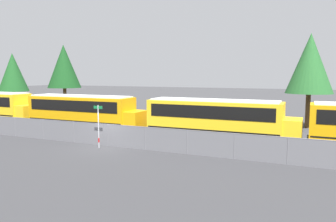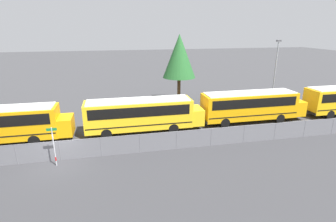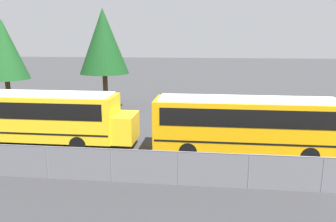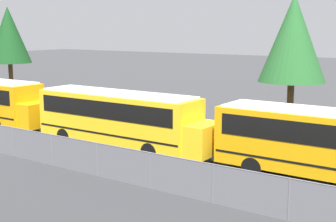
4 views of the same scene
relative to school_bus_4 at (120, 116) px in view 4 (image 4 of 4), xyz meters
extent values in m
cylinder|color=slate|center=(-3.71, -4.41, -1.12)|extent=(0.07, 0.07, 1.56)
cylinder|color=slate|center=(-0.69, -4.41, -1.12)|extent=(0.07, 0.07, 1.56)
cylinder|color=slate|center=(2.33, -4.41, -1.12)|extent=(0.07, 0.07, 1.56)
cylinder|color=slate|center=(5.35, -4.41, -1.12)|extent=(0.07, 0.07, 1.56)
cylinder|color=slate|center=(8.37, -4.41, -1.12)|extent=(0.07, 0.07, 1.56)
cylinder|color=slate|center=(11.39, -4.41, -1.12)|extent=(0.07, 0.07, 1.56)
cube|color=orange|center=(-6.84, -0.16, -0.63)|extent=(1.20, 2.25, 1.58)
cylinder|color=black|center=(-9.34, 0.94, -1.42)|extent=(0.97, 0.28, 0.97)
cube|color=yellow|center=(-0.25, 0.00, -0.10)|extent=(10.02, 2.44, 2.63)
cube|color=black|center=(-0.25, 0.00, 0.47)|extent=(9.22, 2.48, 0.95)
cube|color=black|center=(-0.25, 0.00, -0.84)|extent=(9.82, 2.47, 0.10)
cube|color=yellow|center=(5.37, 0.00, -0.63)|extent=(1.20, 2.25, 1.58)
cube|color=black|center=(-5.31, 0.00, -1.27)|extent=(0.12, 2.44, 0.24)
cube|color=silver|center=(-0.25, 0.00, 1.26)|extent=(9.52, 2.20, 0.10)
cylinder|color=black|center=(2.86, 1.10, -1.42)|extent=(0.97, 0.28, 0.97)
cylinder|color=black|center=(2.86, -1.10, -1.42)|extent=(0.97, 0.28, 0.97)
cylinder|color=black|center=(-3.35, 1.10, -1.42)|extent=(0.97, 0.28, 0.97)
cylinder|color=black|center=(-3.35, -1.10, -1.42)|extent=(0.97, 0.28, 0.97)
cube|color=orange|center=(11.40, 0.45, -0.10)|extent=(10.02, 2.44, 2.63)
cube|color=black|center=(11.40, 0.45, 0.47)|extent=(9.22, 2.48, 0.95)
cube|color=black|center=(11.40, 0.45, -0.84)|extent=(9.82, 2.47, 0.10)
cube|color=black|center=(6.34, 0.45, -1.27)|extent=(0.12, 2.44, 0.24)
cube|color=silver|center=(11.40, 0.45, 1.26)|extent=(9.52, 2.20, 0.10)
cylinder|color=black|center=(8.30, 1.55, -1.42)|extent=(0.97, 0.28, 0.97)
cylinder|color=black|center=(8.30, -0.65, -1.42)|extent=(0.97, 0.28, 0.97)
cylinder|color=#51381E|center=(-23.76, 10.72, -0.25)|extent=(0.44, 0.44, 3.29)
cone|color=#144219|center=(-23.76, 10.72, 4.22)|extent=(4.36, 4.36, 5.66)
cylinder|color=#51381E|center=(6.18, 9.82, -0.25)|extent=(0.44, 0.44, 3.29)
cone|color=#235B28|center=(6.18, 9.82, 4.19)|extent=(4.29, 4.29, 5.58)
camera|label=1|loc=(6.44, -23.69, 3.20)|focal=35.00mm
camera|label=2|loc=(-2.51, -23.60, 7.77)|focal=28.00mm
camera|label=3|loc=(-14.68, -17.82, 4.43)|focal=35.00mm
camera|label=4|loc=(16.71, -19.56, 4.71)|focal=50.00mm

